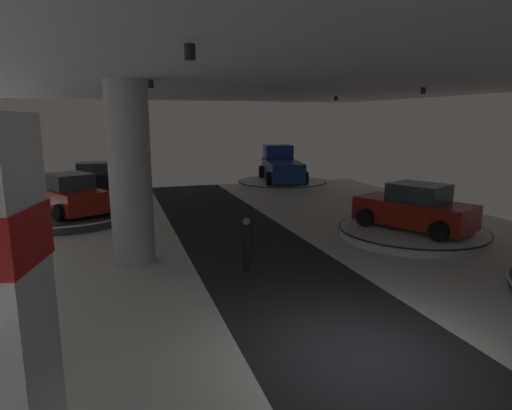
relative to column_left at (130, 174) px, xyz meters
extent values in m
cube|color=silver|center=(3.87, -6.99, -2.77)|extent=(24.00, 44.00, 0.05)
cube|color=#232328|center=(3.87, -6.99, -2.75)|extent=(4.40, 44.00, 0.01)
cube|color=silver|center=(3.87, -6.99, 2.80)|extent=(24.00, 44.00, 0.10)
cylinder|color=black|center=(0.69, -7.08, 2.57)|extent=(0.16, 0.16, 0.22)
cylinder|color=black|center=(0.65, -0.85, 2.57)|extent=(0.16, 0.16, 0.22)
cylinder|color=black|center=(0.76, 4.86, 2.57)|extent=(0.16, 0.16, 0.22)
cylinder|color=black|center=(9.73, -0.70, 2.57)|extent=(0.16, 0.16, 0.22)
cylinder|color=black|center=(9.65, 5.34, 2.57)|extent=(0.16, 0.16, 0.22)
cylinder|color=#ADADB2|center=(0.00, 0.00, 0.00)|extent=(1.26, 1.26, 5.50)
cylinder|color=silver|center=(10.27, 13.74, -2.63)|extent=(5.83, 5.83, 0.24)
cylinder|color=black|center=(10.27, 13.74, -2.54)|extent=(5.95, 5.95, 0.05)
cube|color=navy|center=(10.27, 13.74, -1.76)|extent=(3.11, 5.61, 1.20)
cube|color=navy|center=(10.61, 15.41, -0.71)|extent=(2.20, 2.04, 1.00)
cube|color=#28333D|center=(10.51, 14.91, -0.71)|extent=(1.73, 0.43, 0.75)
cylinder|color=black|center=(9.49, 15.79, -2.09)|extent=(0.44, 0.88, 0.84)
cylinder|color=black|center=(11.79, 15.33, -2.09)|extent=(0.44, 0.88, 0.84)
cylinder|color=black|center=(8.75, 12.16, -2.09)|extent=(0.44, 0.88, 0.84)
cylinder|color=black|center=(11.06, 11.69, -2.09)|extent=(0.44, 0.88, 0.84)
cylinder|color=#333338|center=(-1.69, 12.92, -2.64)|extent=(5.07, 5.07, 0.22)
cylinder|color=white|center=(-1.69, 12.92, -2.56)|extent=(5.17, 5.17, 0.05)
cube|color=black|center=(-1.69, 12.92, -1.92)|extent=(4.23, 1.87, 0.90)
cube|color=#2D3842|center=(-1.54, 12.92, -1.17)|extent=(1.92, 1.59, 0.70)
cylinder|color=black|center=(-3.10, 11.89, -2.19)|extent=(0.68, 0.23, 0.68)
cylinder|color=black|center=(-3.13, 13.89, -2.19)|extent=(0.68, 0.23, 0.68)
cylinder|color=black|center=(-0.25, 11.94, -2.19)|extent=(0.68, 0.23, 0.68)
cylinder|color=black|center=(-0.28, 13.94, -2.19)|extent=(0.68, 0.23, 0.68)
sphere|color=white|center=(-3.74, 12.39, -1.80)|extent=(0.18, 0.18, 0.18)
sphere|color=white|center=(-3.76, 13.38, -1.80)|extent=(0.18, 0.18, 0.18)
cylinder|color=silver|center=(10.05, -0.24, -2.58)|extent=(5.33, 5.33, 0.34)
cylinder|color=black|center=(10.05, -0.24, -2.44)|extent=(5.43, 5.43, 0.05)
cube|color=maroon|center=(10.05, -0.24, -1.80)|extent=(3.42, 4.57, 0.90)
cube|color=#2D3842|center=(10.12, -0.38, -1.05)|extent=(2.22, 2.38, 0.70)
cylinder|color=black|center=(8.54, 0.62, -2.07)|extent=(0.49, 0.71, 0.68)
cylinder|color=black|center=(10.35, 1.47, -2.07)|extent=(0.49, 0.71, 0.68)
cylinder|color=black|center=(9.76, -1.96, -2.07)|extent=(0.49, 0.71, 0.68)
cylinder|color=black|center=(11.56, -1.11, -2.07)|extent=(0.49, 0.71, 0.68)
sphere|color=white|center=(8.73, 1.41, -1.68)|extent=(0.18, 0.18, 0.18)
sphere|color=white|center=(9.62, 1.83, -1.68)|extent=(0.18, 0.18, 0.18)
cylinder|color=#333338|center=(-2.43, 6.70, -2.56)|extent=(5.38, 5.38, 0.37)
cylinder|color=white|center=(-2.43, 6.70, -2.41)|extent=(5.49, 5.49, 0.05)
cube|color=maroon|center=(-2.43, 6.70, -1.77)|extent=(3.56, 4.55, 0.90)
cube|color=#2D3842|center=(-2.36, 6.57, -1.02)|extent=(2.27, 2.41, 0.70)
cylinder|color=black|center=(-3.99, 7.49, -2.04)|extent=(0.51, 0.70, 0.68)
cylinder|color=black|center=(-2.23, 8.43, -2.04)|extent=(0.51, 0.70, 0.68)
cylinder|color=black|center=(-2.64, 4.97, -2.04)|extent=(0.51, 0.70, 0.68)
cylinder|color=black|center=(-0.88, 5.91, -2.04)|extent=(0.51, 0.70, 0.68)
sphere|color=white|center=(-3.84, 8.29, -1.65)|extent=(0.18, 0.18, 0.18)
sphere|color=white|center=(-2.97, 8.75, -1.65)|extent=(0.18, 0.18, 0.18)
cylinder|color=black|center=(3.09, -1.90, -2.35)|extent=(0.14, 0.14, 0.80)
cylinder|color=black|center=(3.08, -1.73, -2.35)|extent=(0.14, 0.14, 0.80)
cylinder|color=black|center=(3.08, -1.82, -1.69)|extent=(0.32, 0.32, 0.62)
sphere|color=#99755B|center=(3.08, -1.82, -1.27)|extent=(0.22, 0.22, 0.22)
camera|label=1|loc=(-0.42, -13.51, 1.65)|focal=30.61mm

